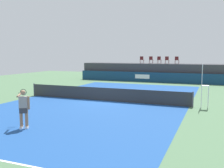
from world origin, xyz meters
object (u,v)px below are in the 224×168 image
spectator_chair_right (167,60)px  tennis_ball (119,93)px  spectator_chair_far_right (177,60)px  spectator_chair_center (159,60)px  net_post_near (34,90)px  spectator_chair_far_left (142,59)px  umpire_chair (204,83)px  tennis_player (24,108)px  net_post_far (193,99)px  spectator_chair_left (151,59)px

spectator_chair_right → tennis_ball: (-2.13, -11.26, -2.66)m
spectator_chair_far_right → spectator_chair_center: bearing=174.3°
spectator_chair_right → net_post_near: size_ratio=0.89×
spectator_chair_far_left → spectator_chair_far_right: 4.39m
umpire_chair → tennis_player: bearing=-133.4°
spectator_chair_center → tennis_player: size_ratio=0.50×
spectator_chair_right → spectator_chair_far_right: (1.19, -0.00, 0.00)m
net_post_far → tennis_ball: size_ratio=14.71×
spectator_chair_far_left → tennis_player: bearing=-88.1°
spectator_chair_far_right → net_post_near: spectator_chair_far_right is taller
spectator_chair_far_left → net_post_far: spectator_chair_far_left is taller
spectator_chair_far_right → net_post_near: (-9.27, -15.06, -2.19)m
spectator_chair_far_left → umpire_chair: 17.21m
tennis_ball → umpire_chair: bearing=-28.5°
spectator_chair_center → net_post_far: size_ratio=0.89×
spectator_chair_right → tennis_player: (-2.43, -22.85, -1.73)m
tennis_ball → net_post_near: bearing=-147.4°
spectator_chair_far_left → spectator_chair_right: (3.21, -0.05, 0.00)m
spectator_chair_left → tennis_ball: size_ratio=13.06×
spectator_chair_far_left → spectator_chair_left: same height
spectator_chair_center → spectator_chair_far_right: size_ratio=1.00×
spectator_chair_center → tennis_player: bearing=-93.5°
spectator_chair_left → spectator_chair_far_right: size_ratio=1.00×
net_post_near → spectator_chair_center: bearing=65.1°
spectator_chair_far_right → net_post_far: (3.13, -15.06, -2.19)m
spectator_chair_far_left → spectator_chair_right: 3.21m
spectator_chair_right → spectator_chair_far_left: bearing=179.0°
spectator_chair_left → spectator_chair_center: same height
tennis_player → tennis_ball: (0.30, 11.60, -0.92)m
net_post_far → spectator_chair_left: bearing=112.5°
spectator_chair_center → spectator_chair_far_right: (2.19, -0.22, 0.00)m
spectator_chair_left → tennis_player: size_ratio=0.50×
spectator_chair_far_right → umpire_chair: 15.57m
spectator_chair_left → spectator_chair_right: (2.09, -0.38, 0.00)m
umpire_chair → tennis_ball: size_ratio=40.59×
spectator_chair_far_left → net_post_near: bearing=-107.9°
umpire_chair → net_post_far: (-0.60, 0.01, -1.09)m
spectator_chair_right → net_post_near: bearing=-118.2°
spectator_chair_center → tennis_ball: spectator_chair_center is taller
spectator_chair_far_left → net_post_near: spectator_chair_far_left is taller
net_post_near → net_post_far: bearing=0.0°
spectator_chair_right → net_post_far: size_ratio=0.89×
spectator_chair_far_left → net_post_near: size_ratio=0.89×
spectator_chair_far_left → tennis_ball: (1.08, -11.31, -2.66)m
spectator_chair_far_left → net_post_near: 16.04m
net_post_far → net_post_near: bearing=180.0°
spectator_chair_left → umpire_chair: (7.01, -15.45, -1.11)m
net_post_far → spectator_chair_far_left: bearing=116.4°
spectator_chair_center → net_post_near: spectator_chair_center is taller
spectator_chair_far_right → net_post_far: size_ratio=0.89×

